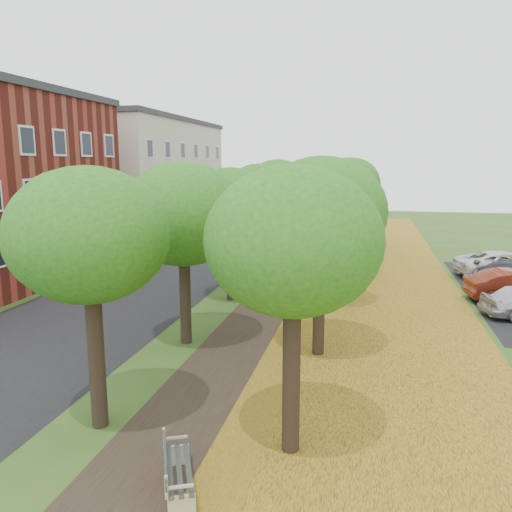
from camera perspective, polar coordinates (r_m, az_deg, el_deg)
The scene contains 9 objects.
ground at distance 12.86m, azimuth -8.30°, elevation -19.64°, with size 120.00×120.00×0.00m, color #2D4C19.
street_asphalt at distance 28.61m, azimuth -11.48°, elevation -2.64°, with size 8.00×70.00×0.01m, color black.
footpath at distance 26.45m, azimuth 3.52°, elevation -3.53°, with size 3.20×70.00×0.01m, color black.
leaf_verge at distance 26.13m, azimuth 14.42°, elevation -4.02°, with size 7.50×70.00×0.01m, color gold.
tree_row_west at distance 26.17m, azimuth -1.15°, elevation 6.38°, with size 3.95×33.95×6.23m.
tree_row_east at distance 25.43m, azimuth 9.46°, elevation 6.12°, with size 3.95×33.95×6.23m.
building_cream at distance 48.22m, azimuth -13.23°, elevation 8.86°, with size 10.30×20.30×10.40m.
bench at distance 10.91m, azimuth -9.14°, elevation -22.92°, with size 1.24×1.90×0.87m.
car_white at distance 31.55m, azimuth 26.73°, elevation -0.93°, with size 2.54×5.50×1.53m, color silver.
Camera 1 is at (4.17, -10.31, 6.46)m, focal length 35.00 mm.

